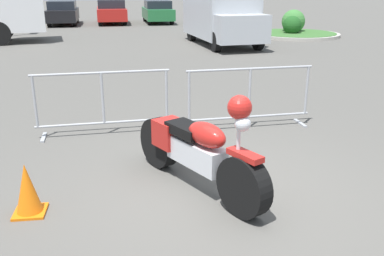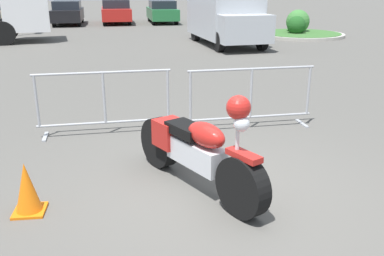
# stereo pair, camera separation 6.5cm
# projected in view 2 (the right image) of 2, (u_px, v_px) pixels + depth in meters

# --- Properties ---
(ground_plane) EXTENTS (120.00, 120.00, 0.00)m
(ground_plane) POSITION_uv_depth(u_px,v_px,m) (217.00, 194.00, 5.18)
(ground_plane) COLOR #54514C
(motorcycle) EXTENTS (1.32, 2.16, 1.34)m
(motorcycle) POSITION_uv_depth(u_px,v_px,m) (196.00, 149.00, 5.19)
(motorcycle) COLOR black
(motorcycle) RESTS_ON ground
(crowd_barrier_near) EXTENTS (2.22, 0.59, 1.07)m
(crowd_barrier_near) POSITION_uv_depth(u_px,v_px,m) (104.00, 102.00, 7.07)
(crowd_barrier_near) COLOR #9EA0A5
(crowd_barrier_near) RESTS_ON ground
(crowd_barrier_far) EXTENTS (2.22, 0.59, 1.07)m
(crowd_barrier_far) POSITION_uv_depth(u_px,v_px,m) (251.00, 97.00, 7.36)
(crowd_barrier_far) COLOR #9EA0A5
(crowd_barrier_far) RESTS_ON ground
(delivery_van) EXTENTS (2.62, 5.22, 2.31)m
(delivery_van) POSITION_uv_depth(u_px,v_px,m) (225.00, 13.00, 17.26)
(delivery_van) COLOR #B2B7BC
(delivery_van) RESTS_ON ground
(parked_car_tan) EXTENTS (1.96, 4.27, 1.42)m
(parked_car_tan) POSITION_uv_depth(u_px,v_px,m) (19.00, 13.00, 25.50)
(parked_car_tan) COLOR tan
(parked_car_tan) RESTS_ON ground
(parked_car_black) EXTENTS (1.93, 4.22, 1.40)m
(parked_car_black) POSITION_uv_depth(u_px,v_px,m) (68.00, 13.00, 25.75)
(parked_car_black) COLOR black
(parked_car_black) RESTS_ON ground
(parked_car_red) EXTENTS (2.00, 4.35, 1.44)m
(parked_car_red) POSITION_uv_depth(u_px,v_px,m) (116.00, 11.00, 26.50)
(parked_car_red) COLOR #B21E19
(parked_car_red) RESTS_ON ground
(parked_car_green) EXTENTS (1.89, 4.12, 1.37)m
(parked_car_green) POSITION_uv_depth(u_px,v_px,m) (162.00, 12.00, 26.83)
(parked_car_green) COLOR #236B38
(parked_car_green) RESTS_ON ground
(pedestrian) EXTENTS (0.46, 0.46, 1.69)m
(pedestrian) POSITION_uv_depth(u_px,v_px,m) (222.00, 15.00, 20.86)
(pedestrian) COLOR #262838
(pedestrian) RESTS_ON ground
(planter_island) EXTENTS (4.13, 4.13, 1.19)m
(planter_island) POSITION_uv_depth(u_px,v_px,m) (299.00, 29.00, 20.48)
(planter_island) COLOR #ADA89E
(planter_island) RESTS_ON ground
(traffic_cone) EXTENTS (0.34, 0.34, 0.59)m
(traffic_cone) POSITION_uv_depth(u_px,v_px,m) (27.00, 189.00, 4.68)
(traffic_cone) COLOR orange
(traffic_cone) RESTS_ON ground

